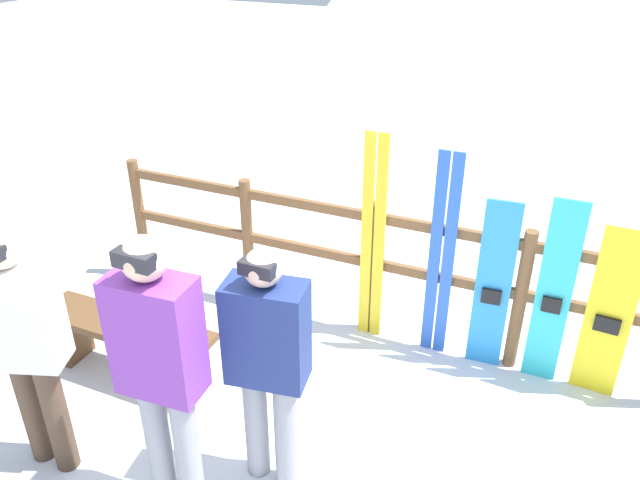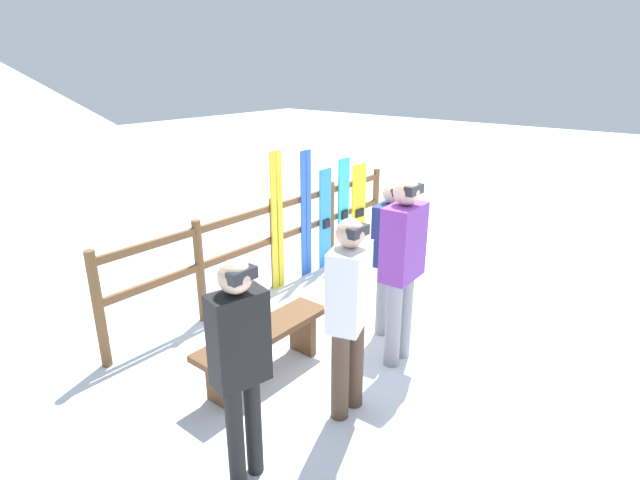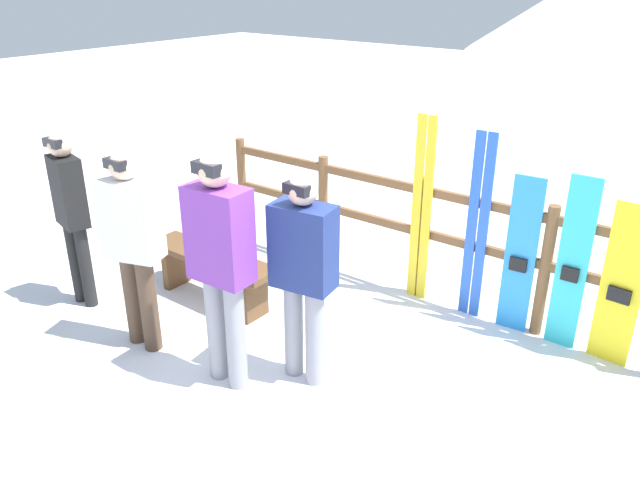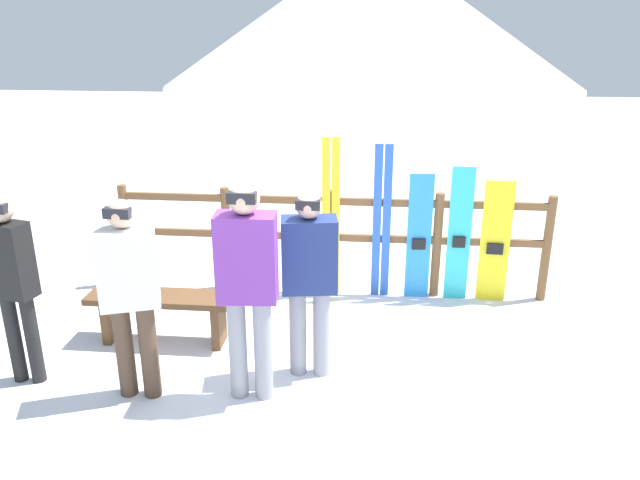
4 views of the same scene
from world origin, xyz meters
The scene contains 13 objects.
ground_plane centered at (0.00, 0.00, 0.00)m, with size 40.00×40.00×0.00m, color white.
mountain_backdrop centered at (0.00, 23.77, 3.00)m, with size 18.00×18.00×6.00m.
fence centered at (0.00, 1.77, 0.70)m, with size 4.79×0.10×1.19m.
bench centered at (-1.49, 0.46, 0.36)m, with size 1.42×0.36×0.49m.
person_black centered at (-2.44, -0.31, 0.99)m, with size 0.40×0.28×1.66m.
person_white centered at (-1.41, -0.42, 0.98)m, with size 0.51×0.39×1.69m.
person_purple centered at (-0.48, -0.36, 1.06)m, with size 0.48×0.28×1.82m.
person_navy centered at (-0.04, 0.04, 0.95)m, with size 0.49×0.32×1.65m.
ski_pair_yellow centered at (0.01, 1.72, 0.89)m, with size 0.20×0.02×1.79m.
ski_pair_blue centered at (0.56, 1.72, 0.86)m, with size 0.20×0.02×1.72m.
snowboard_blue centered at (0.97, 1.71, 0.70)m, with size 0.26×0.07×1.41m.
snowboard_cyan centered at (1.40, 1.71, 0.75)m, with size 0.25×0.06×1.50m.
snowboard_yellow centered at (1.78, 1.71, 0.67)m, with size 0.31×0.07×1.36m.
Camera 4 is at (0.51, -4.72, 3.00)m, focal length 35.00 mm.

